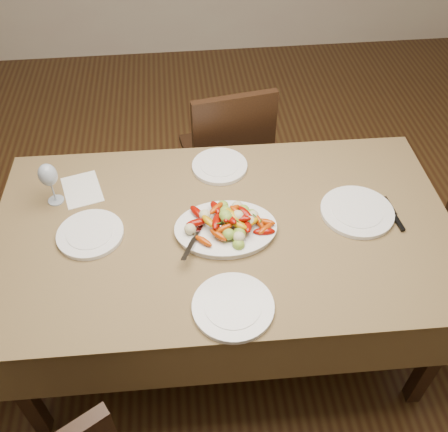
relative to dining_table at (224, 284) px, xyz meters
name	(u,v)px	position (x,y,z in m)	size (l,w,h in m)	color
floor	(220,339)	(-0.03, -0.05, -0.38)	(6.00, 6.00, 0.00)	#3A2511
dining_table	(224,284)	(0.00, 0.00, 0.00)	(1.84, 1.04, 0.76)	brown
chair_far	(224,153)	(0.09, 0.82, 0.10)	(0.42, 0.42, 0.95)	black
serving_platter	(226,230)	(0.00, -0.03, 0.39)	(0.39, 0.29, 0.02)	white
roasted_vegetables	(226,220)	(0.00, -0.03, 0.45)	(0.32, 0.22, 0.09)	#780902
serving_spoon	(210,231)	(-0.06, -0.06, 0.43)	(0.28, 0.06, 0.03)	#9EA0A8
plate_left	(90,234)	(-0.52, 0.01, 0.39)	(0.26, 0.26, 0.02)	white
plate_right	(357,212)	(0.55, 0.02, 0.39)	(0.30, 0.30, 0.02)	white
plate_far	(220,166)	(0.02, 0.36, 0.39)	(0.25, 0.25, 0.02)	white
plate_near	(233,307)	(-0.01, -0.39, 0.39)	(0.28, 0.28, 0.02)	white
wine_glass	(50,183)	(-0.68, 0.22, 0.48)	(0.08, 0.08, 0.20)	#8C99A5
menu_card	(82,189)	(-0.58, 0.28, 0.38)	(0.15, 0.21, 0.00)	silver
table_knife	(394,215)	(0.69, -0.01, 0.38)	(0.02, 0.20, 0.01)	#9EA0A8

